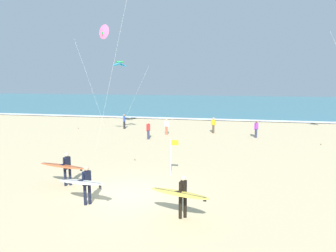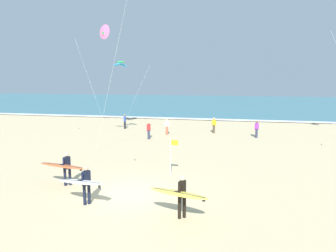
# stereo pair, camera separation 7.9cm
# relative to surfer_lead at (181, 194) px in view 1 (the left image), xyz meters

# --- Properties ---
(ground_plane) EXTENTS (160.00, 160.00, 0.00)m
(ground_plane) POSITION_rel_surfer_lead_xyz_m (-2.84, 1.98, -1.05)
(ground_plane) COLOR #CCB789
(ocean_water) EXTENTS (160.00, 60.00, 0.08)m
(ocean_water) POSITION_rel_surfer_lead_xyz_m (-2.84, 58.52, -1.01)
(ocean_water) COLOR teal
(ocean_water) RESTS_ON ground
(shoreline_foam) EXTENTS (160.00, 1.57, 0.01)m
(shoreline_foam) POSITION_rel_surfer_lead_xyz_m (-2.84, 28.82, -0.96)
(shoreline_foam) COLOR white
(shoreline_foam) RESTS_ON ocean_water
(surfer_lead) EXTENTS (2.39, 1.14, 1.71)m
(surfer_lead) POSITION_rel_surfer_lead_xyz_m (0.00, 0.00, 0.00)
(surfer_lead) COLOR black
(surfer_lead) RESTS_ON ground
(surfer_trailing) EXTENTS (2.36, 1.12, 1.71)m
(surfer_trailing) POSITION_rel_surfer_lead_xyz_m (-4.18, 0.39, -0.00)
(surfer_trailing) COLOR black
(surfer_trailing) RESTS_ON ground
(surfer_third) EXTENTS (2.63, 1.04, 1.71)m
(surfer_third) POSITION_rel_surfer_lead_xyz_m (-6.22, 2.32, 0.00)
(surfer_third) COLOR black
(surfer_third) RESTS_ON ground
(kite_delta_rose_mid) EXTENTS (4.85, 2.37, 10.48)m
(kite_delta_rose_mid) POSITION_rel_surfer_lead_xyz_m (-10.23, 16.65, 8.71)
(kite_delta_rose_mid) COLOR pink
(kite_delta_rose_mid) RESTS_ON ground
(kite_arc_emerald_far) EXTENTS (3.82, 2.21, 7.25)m
(kite_arc_emerald_far) POSITION_rel_surfer_lead_xyz_m (-9.93, 19.94, 5.91)
(kite_arc_emerald_far) COLOR #2D99DB
(kite_arc_emerald_far) RESTS_ON ground
(bystander_purple_top) EXTENTS (0.39, 0.36, 1.59)m
(bystander_purple_top) POSITION_rel_surfer_lead_xyz_m (4.15, 17.37, -0.24)
(bystander_purple_top) COLOR #2D334C
(bystander_purple_top) RESTS_ON ground
(bystander_white_top) EXTENTS (0.46, 0.29, 1.59)m
(bystander_white_top) POSITION_rel_surfer_lead_xyz_m (-4.23, 17.13, -0.24)
(bystander_white_top) COLOR #D8593F
(bystander_white_top) RESTS_ON ground
(bystander_blue_top) EXTENTS (0.22, 0.50, 1.59)m
(bystander_blue_top) POSITION_rel_surfer_lead_xyz_m (-9.48, 19.66, -0.24)
(bystander_blue_top) COLOR black
(bystander_blue_top) RESTS_ON ground
(bystander_red_top) EXTENTS (0.29, 0.46, 1.59)m
(bystander_red_top) POSITION_rel_surfer_lead_xyz_m (-5.37, 14.66, -0.24)
(bystander_red_top) COLOR #2D334C
(bystander_red_top) RESTS_ON ground
(bystander_yellow_top) EXTENTS (0.45, 0.31, 1.59)m
(bystander_yellow_top) POSITION_rel_surfer_lead_xyz_m (0.17, 18.94, -0.24)
(bystander_yellow_top) COLOR #4C3D2D
(bystander_yellow_top) RESTS_ON ground
(lifeguard_flag) EXTENTS (0.44, 0.05, 2.10)m
(lifeguard_flag) POSITION_rel_surfer_lead_xyz_m (-1.34, 5.02, 0.22)
(lifeguard_flag) COLOR silver
(lifeguard_flag) RESTS_ON ground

